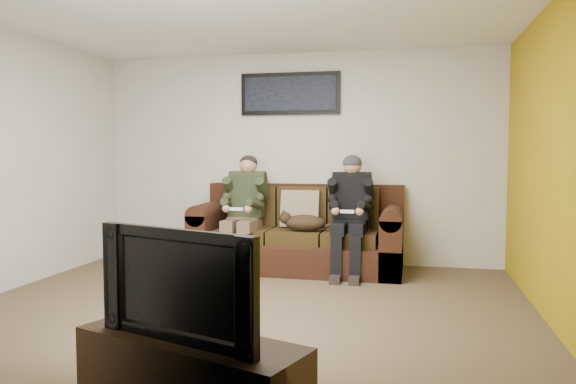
% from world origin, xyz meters
% --- Properties ---
extents(floor, '(5.00, 5.00, 0.00)m').
position_xyz_m(floor, '(0.00, 0.00, 0.00)').
color(floor, brown).
rests_on(floor, ground).
extents(ceiling, '(5.00, 5.00, 0.00)m').
position_xyz_m(ceiling, '(0.00, 0.00, 2.60)').
color(ceiling, silver).
rests_on(ceiling, ground).
extents(wall_back, '(5.00, 0.00, 5.00)m').
position_xyz_m(wall_back, '(0.00, 2.25, 1.30)').
color(wall_back, beige).
rests_on(wall_back, ground).
extents(wall_front, '(5.00, 0.00, 5.00)m').
position_xyz_m(wall_front, '(0.00, -2.25, 1.30)').
color(wall_front, beige).
rests_on(wall_front, ground).
extents(wall_right, '(0.00, 4.50, 4.50)m').
position_xyz_m(wall_right, '(2.50, 0.00, 1.30)').
color(wall_right, beige).
rests_on(wall_right, ground).
extents(accent_wall_right, '(0.00, 4.50, 4.50)m').
position_xyz_m(accent_wall_right, '(2.49, 0.00, 1.30)').
color(accent_wall_right, '#AD8D11').
rests_on(accent_wall_right, ground).
extents(sofa, '(2.40, 1.04, 0.98)m').
position_xyz_m(sofa, '(0.12, 1.84, 0.37)').
color(sofa, '#33190F').
rests_on(sofa, ground).
extents(throw_pillow, '(0.46, 0.22, 0.45)m').
position_xyz_m(throw_pillow, '(0.12, 1.88, 0.70)').
color(throw_pillow, '#977F62').
rests_on(throw_pillow, sofa).
extents(throw_blanket, '(0.49, 0.24, 0.09)m').
position_xyz_m(throw_blanket, '(-0.61, 2.14, 0.98)').
color(throw_blanket, tan).
rests_on(throw_blanket, sofa).
extents(person_left, '(0.51, 0.87, 1.34)m').
position_xyz_m(person_left, '(-0.50, 1.63, 0.76)').
color(person_left, brown).
rests_on(person_left, sofa).
extents(person_right, '(0.51, 0.86, 1.34)m').
position_xyz_m(person_right, '(0.74, 1.63, 0.77)').
color(person_right, black).
rests_on(person_right, sofa).
extents(cat, '(0.66, 0.26, 0.24)m').
position_xyz_m(cat, '(0.21, 1.56, 0.58)').
color(cat, '#3F2C18').
rests_on(cat, sofa).
extents(framed_poster, '(1.25, 0.05, 0.52)m').
position_xyz_m(framed_poster, '(-0.08, 2.22, 2.10)').
color(framed_poster, black).
rests_on(framed_poster, wall_back).
extents(tv_stand, '(1.36, 0.83, 0.41)m').
position_xyz_m(tv_stand, '(0.29, -1.95, 0.20)').
color(tv_stand, black).
rests_on(tv_stand, ground).
extents(television, '(1.00, 0.46, 0.58)m').
position_xyz_m(television, '(0.29, -1.95, 0.70)').
color(television, black).
rests_on(television, tv_stand).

